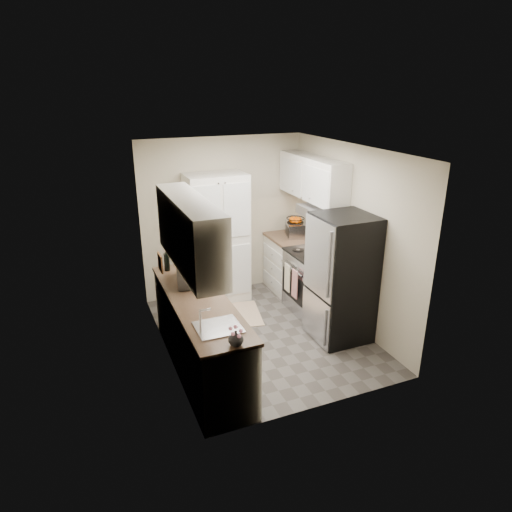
# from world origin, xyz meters

# --- Properties ---
(ground) EXTENTS (3.20, 3.20, 0.00)m
(ground) POSITION_xyz_m (0.00, 0.00, 0.00)
(ground) COLOR #56514C
(ground) RESTS_ON ground
(room_shell) EXTENTS (2.64, 3.24, 2.52)m
(room_shell) POSITION_xyz_m (-0.02, -0.01, 1.63)
(room_shell) COLOR beige
(room_shell) RESTS_ON ground
(pantry_cabinet) EXTENTS (0.90, 0.55, 2.00)m
(pantry_cabinet) POSITION_xyz_m (-0.20, 1.32, 1.00)
(pantry_cabinet) COLOR silver
(pantry_cabinet) RESTS_ON ground
(base_cabinet_left) EXTENTS (0.60, 2.30, 0.88)m
(base_cabinet_left) POSITION_xyz_m (-0.99, -0.43, 0.44)
(base_cabinet_left) COLOR silver
(base_cabinet_left) RESTS_ON ground
(countertop_left) EXTENTS (0.63, 2.33, 0.04)m
(countertop_left) POSITION_xyz_m (-0.99, -0.43, 0.90)
(countertop_left) COLOR brown
(countertop_left) RESTS_ON base_cabinet_left
(base_cabinet_right) EXTENTS (0.60, 0.80, 0.88)m
(base_cabinet_right) POSITION_xyz_m (0.99, 1.19, 0.44)
(base_cabinet_right) COLOR silver
(base_cabinet_right) RESTS_ON ground
(countertop_right) EXTENTS (0.63, 0.83, 0.04)m
(countertop_right) POSITION_xyz_m (0.99, 1.19, 0.90)
(countertop_right) COLOR brown
(countertop_right) RESTS_ON base_cabinet_right
(electric_range) EXTENTS (0.71, 0.78, 1.13)m
(electric_range) POSITION_xyz_m (0.97, 0.39, 0.48)
(electric_range) COLOR #B7B7BC
(electric_range) RESTS_ON ground
(refrigerator) EXTENTS (0.70, 0.72, 1.70)m
(refrigerator) POSITION_xyz_m (0.94, -0.41, 0.85)
(refrigerator) COLOR #B7B7BC
(refrigerator) RESTS_ON ground
(microwave) EXTENTS (0.51, 0.66, 0.33)m
(microwave) POSITION_xyz_m (-0.91, 0.08, 1.08)
(microwave) COLOR #B2B2B6
(microwave) RESTS_ON countertop_left
(wine_bottle) EXTENTS (0.07, 0.07, 0.29)m
(wine_bottle) POSITION_xyz_m (-1.14, 0.55, 1.07)
(wine_bottle) COLOR black
(wine_bottle) RESTS_ON countertop_left
(flower_vase) EXTENTS (0.18, 0.18, 0.15)m
(flower_vase) POSITION_xyz_m (-0.93, -1.52, 1.00)
(flower_vase) COLOR silver
(flower_vase) RESTS_ON countertop_left
(cutting_board) EXTENTS (0.11, 0.27, 0.34)m
(cutting_board) POSITION_xyz_m (-0.87, 0.69, 1.09)
(cutting_board) COLOR #427E39
(cutting_board) RESTS_ON countertop_left
(toaster_oven) EXTENTS (0.41, 0.47, 0.23)m
(toaster_oven) POSITION_xyz_m (1.09, 1.20, 1.03)
(toaster_oven) COLOR #B7B7BC
(toaster_oven) RESTS_ON countertop_right
(fruit_basket) EXTENTS (0.36, 0.36, 0.12)m
(fruit_basket) POSITION_xyz_m (1.07, 1.20, 1.21)
(fruit_basket) COLOR #FF6100
(fruit_basket) RESTS_ON toaster_oven
(kitchen_mat) EXTENTS (0.65, 0.88, 0.01)m
(kitchen_mat) POSITION_xyz_m (-0.05, 0.65, 0.01)
(kitchen_mat) COLOR beige
(kitchen_mat) RESTS_ON ground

